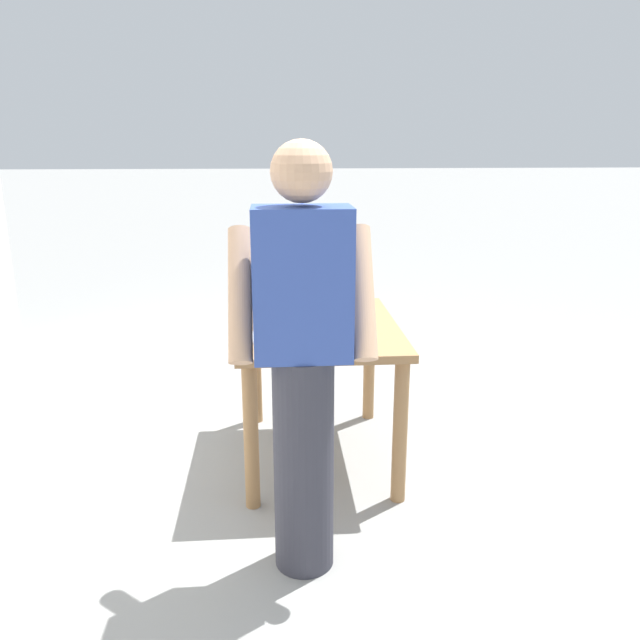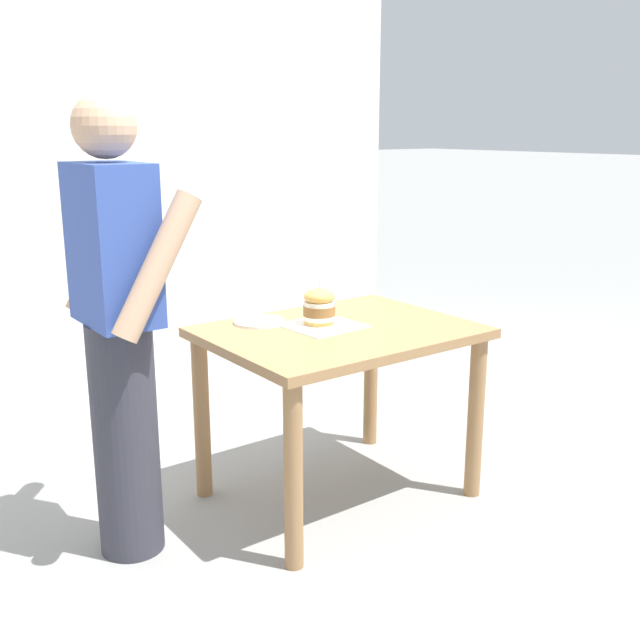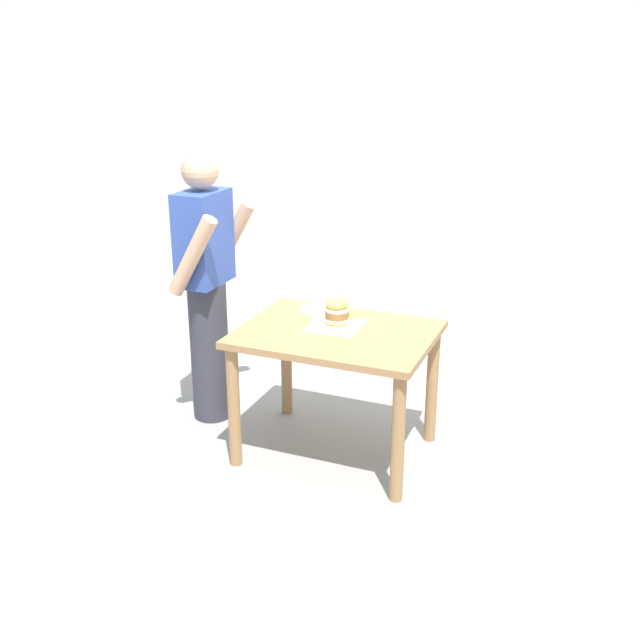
{
  "view_description": "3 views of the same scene",
  "coord_description": "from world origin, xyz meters",
  "views": [
    {
      "loc": [
        0.23,
        3.12,
        1.68
      ],
      "look_at": [
        0.0,
        0.1,
        0.81
      ],
      "focal_mm": 35.0,
      "sensor_mm": 36.0,
      "label": 1
    },
    {
      "loc": [
        -2.38,
        1.85,
        1.57
      ],
      "look_at": [
        0.0,
        0.1,
        0.81
      ],
      "focal_mm": 42.0,
      "sensor_mm": 36.0,
      "label": 2
    },
    {
      "loc": [
        -3.64,
        -1.4,
        2.24
      ],
      "look_at": [
        0.0,
        0.1,
        0.81
      ],
      "focal_mm": 42.0,
      "sensor_mm": 36.0,
      "label": 3
    }
  ],
  "objects": [
    {
      "name": "diner_across_table",
      "position": [
        0.13,
        0.9,
        0.88
      ],
      "size": [
        0.55,
        0.35,
        1.69
      ],
      "color": "#33333D",
      "rests_on": "ground"
    },
    {
      "name": "serving_paper",
      "position": [
        0.07,
        0.04,
        0.76
      ],
      "size": [
        0.31,
        0.31,
        0.0
      ],
      "primitive_type": "cube",
      "rotation": [
        0.0,
        0.0,
        0.07
      ],
      "color": "white",
      "rests_on": "patio_table"
    },
    {
      "name": "pickle_spear",
      "position": [
        0.18,
        0.0,
        0.78
      ],
      "size": [
        0.1,
        0.05,
        0.02
      ],
      "primitive_type": "cylinder",
      "rotation": [
        0.0,
        1.57,
        2.84
      ],
      "color": "#8EA83D",
      "rests_on": "serving_paper"
    },
    {
      "name": "ground_plane",
      "position": [
        0.0,
        0.0,
        0.0
      ],
      "size": [
        80.0,
        80.0,
        0.0
      ],
      "primitive_type": "plane",
      "color": "gray"
    },
    {
      "name": "patio_table",
      "position": [
        0.0,
        0.0,
        0.63
      ],
      "size": [
        0.82,
        1.07,
        0.76
      ],
      "color": "#9E7247",
      "rests_on": "ground"
    },
    {
      "name": "side_plate_with_forks",
      "position": [
        0.27,
        0.22,
        0.77
      ],
      "size": [
        0.22,
        0.22,
        0.02
      ],
      "color": "white",
      "rests_on": "patio_table"
    },
    {
      "name": "sandwich",
      "position": [
        0.09,
        0.03,
        0.84
      ],
      "size": [
        0.14,
        0.14,
        0.19
      ],
      "color": "gold",
      "rests_on": "serving_paper"
    }
  ]
}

